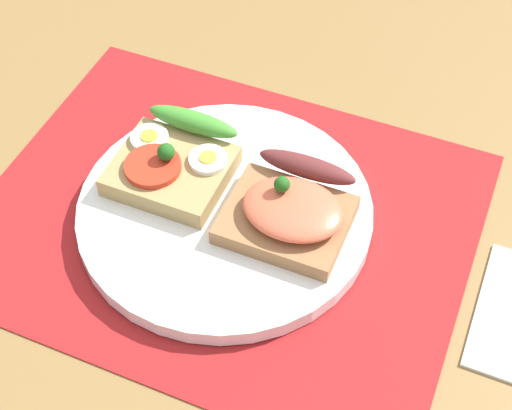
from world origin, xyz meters
TOP-DOWN VIEW (x-y plane):
  - ground_plane at (0.00, 0.00)cm, footprint 120.00×90.00cm
  - placemat at (0.00, 0.00)cm, footprint 43.41×34.67cm
  - plate at (0.00, 0.00)cm, footprint 26.27×26.27cm
  - sandwich_egg_tomato at (-5.86, 1.82)cm, footprint 10.14×10.36cm
  - sandwich_salmon at (5.99, 0.68)cm, footprint 10.57×10.13cm

SIDE VIEW (x-z plane):
  - ground_plane at x=0.00cm, z-range -3.20..0.00cm
  - placemat at x=0.00cm, z-range 0.00..0.30cm
  - plate at x=0.00cm, z-range 0.30..1.89cm
  - sandwich_egg_tomato at x=-5.86cm, z-range 1.25..5.41cm
  - sandwich_salmon at x=5.99cm, z-range 1.15..6.01cm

